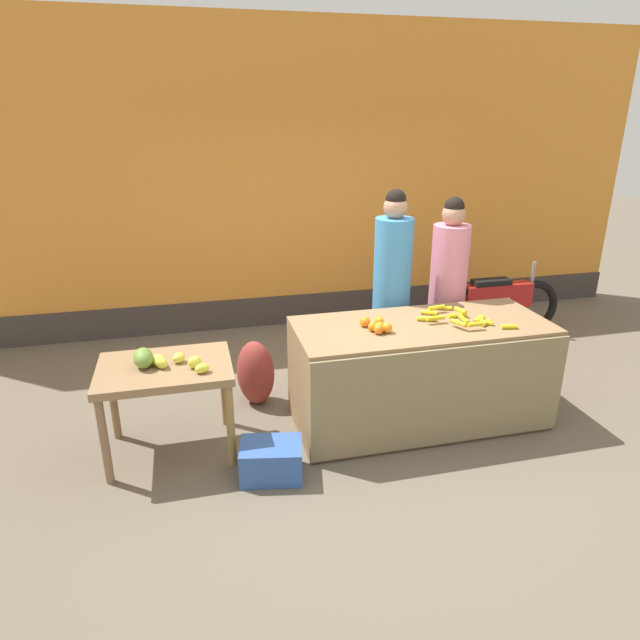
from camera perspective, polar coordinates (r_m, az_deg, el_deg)
The scene contains 12 objects.
ground_plane at distance 4.78m, azimuth 4.38°, elevation -10.72°, with size 24.00×24.00×0.00m, color #665B4C.
market_wall_back at distance 6.66m, azimuth -2.35°, elevation 13.87°, with size 8.57×0.23×3.45m.
fruit_stall_counter at distance 4.72m, azimuth 10.20°, elevation -5.40°, with size 2.07×0.89×0.88m.
side_table_wooden at distance 4.29m, azimuth -15.57°, elevation -5.72°, with size 0.97×0.70×0.73m.
banana_bunch_pile at distance 4.67m, azimuth 14.19°, elevation 0.25°, with size 0.71×0.61×0.07m.
orange_pile at distance 4.35m, azimuth 5.86°, elevation -0.57°, with size 0.21×0.26×0.08m.
mango_papaya_pile at distance 4.22m, azimuth -16.28°, elevation -3.93°, with size 0.55×0.37×0.14m.
vendor_woman_blue_shirt at distance 5.12m, azimuth 7.34°, elevation 2.95°, with size 0.34×0.34×1.86m.
vendor_woman_pink_shirt at distance 5.33m, azimuth 12.92°, elevation 2.81°, with size 0.34×0.34×1.78m.
parked_motorcycle at distance 6.69m, azimuth 17.64°, elevation 1.56°, with size 1.60×0.18×0.88m.
produce_crate at distance 4.13m, azimuth -5.01°, elevation -14.15°, with size 0.44×0.32×0.26m, color #3359A5.
produce_sack at distance 5.00m, azimuth -6.64°, elevation -5.40°, with size 0.36×0.30×0.60m, color maroon.
Camera 1 is at (-1.31, -3.86, 2.49)m, focal length 31.17 mm.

